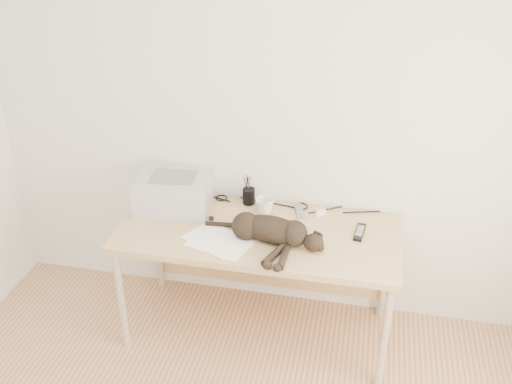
% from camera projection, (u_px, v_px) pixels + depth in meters
% --- Properties ---
extents(wall_back, '(3.50, 0.00, 3.50)m').
position_uv_depth(wall_back, '(271.00, 115.00, 3.28)').
color(wall_back, white).
rests_on(wall_back, floor).
extents(desk, '(1.60, 0.70, 0.74)m').
position_uv_depth(desk, '(261.00, 242.00, 3.38)').
color(desk, tan).
rests_on(desk, floor).
extents(printer, '(0.47, 0.41, 0.21)m').
position_uv_depth(printer, '(175.00, 191.00, 3.44)').
color(printer, '#AEAEB3').
rests_on(printer, desk).
extents(papers, '(0.42, 0.37, 0.01)m').
position_uv_depth(papers, '(218.00, 241.00, 3.14)').
color(papers, white).
rests_on(papers, desk).
extents(cat, '(0.70, 0.39, 0.16)m').
position_uv_depth(cat, '(268.00, 231.00, 3.11)').
color(cat, black).
rests_on(cat, desk).
extents(mug, '(0.16, 0.16, 0.10)m').
position_uv_depth(mug, '(265.00, 206.00, 3.38)').
color(mug, silver).
rests_on(mug, desk).
extents(pen_cup, '(0.07, 0.07, 0.19)m').
position_uv_depth(pen_cup, '(249.00, 196.00, 3.49)').
color(pen_cup, black).
rests_on(pen_cup, desk).
extents(remote_grey, '(0.09, 0.17, 0.02)m').
position_uv_depth(remote_grey, '(299.00, 211.00, 3.42)').
color(remote_grey, slate).
rests_on(remote_grey, desk).
extents(remote_black, '(0.07, 0.18, 0.02)m').
position_uv_depth(remote_black, '(360.00, 232.00, 3.21)').
color(remote_black, black).
rests_on(remote_black, desk).
extents(mouse, '(0.09, 0.12, 0.03)m').
position_uv_depth(mouse, '(321.00, 211.00, 3.40)').
color(mouse, white).
rests_on(mouse, desk).
extents(cable_tangle, '(1.36, 0.09, 0.01)m').
position_uv_depth(cable_tangle, '(269.00, 203.00, 3.50)').
color(cable_tangle, black).
rests_on(cable_tangle, desk).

